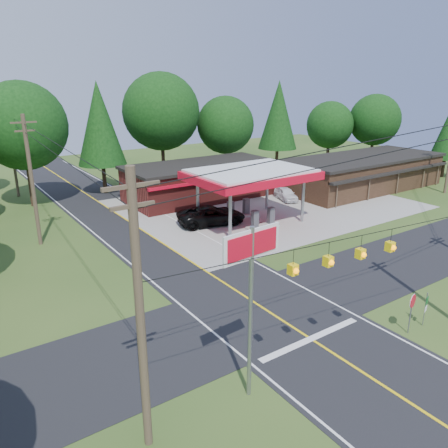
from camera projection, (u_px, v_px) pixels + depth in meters
ground at (265, 310)px, 24.61m from camera, size 120.00×120.00×0.00m
main_highway at (265, 309)px, 24.61m from camera, size 8.00×120.00×0.02m
cross_road at (265, 309)px, 24.61m from camera, size 70.00×7.00×0.02m
lane_center_yellow at (265, 309)px, 24.60m from camera, size 0.15×110.00×0.00m
gas_canopy at (251, 176)px, 38.27m from camera, size 10.60×7.40×4.88m
convenience_store at (202, 180)px, 47.36m from camera, size 16.40×7.55×3.80m
strip_building at (362, 172)px, 51.55m from camera, size 20.40×8.75×3.80m
utility_pole_near_left at (140, 314)px, 13.96m from camera, size 1.80×0.30×10.00m
utility_pole_far_left at (32, 179)px, 32.76m from camera, size 1.80×0.30×10.00m
utility_pole_north at (12, 154)px, 47.02m from camera, size 0.30×0.30×9.50m
overhead_beacons at (346, 241)px, 17.42m from camera, size 17.04×2.04×1.03m
treeline_backdrop at (113, 133)px, 41.48m from camera, size 70.27×51.59×13.30m
suv_car at (211, 215)px, 38.80m from camera, size 7.31×7.31×1.68m
sedan_car at (286, 194)px, 46.80m from camera, size 4.92×4.92×1.32m
big_stop_sign at (251, 273)px, 16.28m from camera, size 2.71×0.34×7.30m
octagonal_stop_sign at (412, 304)px, 21.80m from camera, size 0.76×0.24×2.22m
route_sign_post at (426, 307)px, 22.66m from camera, size 0.38×0.15×1.91m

